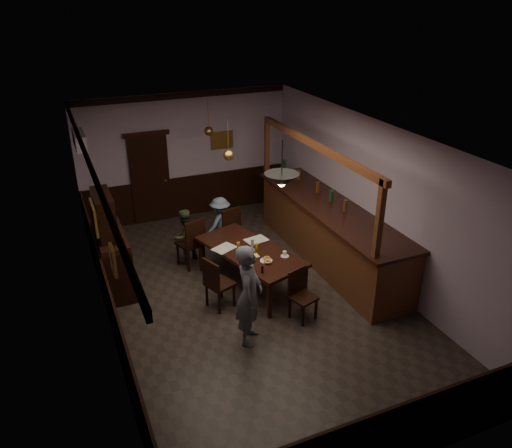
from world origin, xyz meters
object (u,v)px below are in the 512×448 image
pendant_brass_far (209,131)px  soda_can (257,247)px  pendant_brass_mid (228,155)px  chair_side (216,282)px  person_standing (249,295)px  coffee_cup (285,253)px  dining_table (250,253)px  pendant_iron (282,180)px  person_seated_left (184,236)px  chair_far_left (192,241)px  chair_far_right (228,228)px  sideboard (112,251)px  bar_counter (330,232)px  person_seated_right (220,223)px  chair_near (300,292)px

pendant_brass_far → soda_can: bearing=-91.0°
pendant_brass_mid → chair_side: bearing=-119.4°
person_standing → coffee_cup: 1.55m
pendant_brass_mid → dining_table: bearing=-87.0°
person_standing → coffee_cup: (1.13, 1.06, -0.05)m
chair_side → pendant_iron: pendant_iron is taller
soda_can → pendant_brass_far: 3.13m
person_seated_left → pendant_brass_far: bearing=-153.9°
chair_far_left → dining_table: bearing=108.3°
person_standing → chair_far_right: bearing=17.2°
pendant_brass_mid → pendant_brass_far: (0.20, 1.77, 0.00)m
person_standing → sideboard: sideboard is taller
chair_far_left → chair_far_right: size_ratio=1.00×
bar_counter → pendant_iron: 2.55m
dining_table → person_seated_right: 1.62m
bar_counter → pendant_brass_mid: 2.60m
dining_table → pendant_iron: size_ratio=3.12×
pendant_brass_far → bar_counter: bearing=-55.3°
chair_far_left → person_seated_left: person_seated_left is taller
person_standing → pendant_brass_far: pendant_brass_far is taller
chair_far_right → pendant_brass_mid: bearing=60.3°
person_seated_right → pendant_brass_far: size_ratio=1.45×
dining_table → chair_far_left: chair_far_left is taller
person_seated_left → coffee_cup: 2.27m
pendant_brass_far → pendant_iron: bearing=-88.7°
chair_far_left → pendant_brass_far: size_ratio=1.31×
chair_side → person_seated_left: bearing=-19.4°
person_standing → sideboard: size_ratio=0.89×
person_seated_right → soda_can: 1.69m
dining_table → soda_can: (0.10, -0.05, 0.12)m
chair_near → person_seated_left: size_ratio=0.78×
chair_far_left → person_seated_left: 0.29m
person_seated_left → pendant_brass_mid: 1.96m
chair_side → bar_counter: size_ratio=0.21×
dining_table → coffee_cup: size_ratio=29.94×
chair_far_right → pendant_brass_far: pendant_brass_far is taller
chair_far_right → bar_counter: bar_counter is taller
soda_can → sideboard: 2.65m
chair_side → sideboard: sideboard is taller
chair_far_right → dining_table: bearing=72.5°
chair_near → bar_counter: bar_counter is taller
person_seated_left → pendant_brass_mid: (0.83, -0.43, 1.72)m
dining_table → sideboard: 2.54m
pendant_iron → pendant_brass_mid: bearing=99.4°
chair_near → pendant_brass_mid: 2.87m
chair_near → sideboard: bearing=123.5°
pendant_brass_mid → pendant_brass_far: bearing=83.6°
chair_near → person_seated_left: (-1.26, 2.62, 0.08)m
person_seated_left → person_seated_right: size_ratio=0.98×
chair_far_left → person_seated_right: 0.94m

